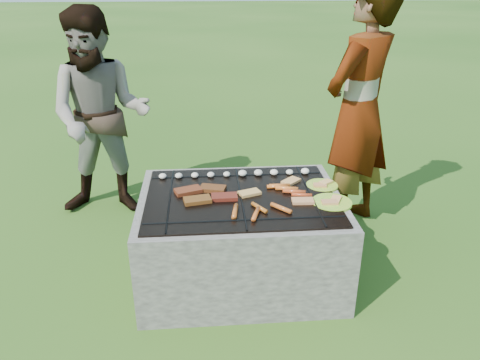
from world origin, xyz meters
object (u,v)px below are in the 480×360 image
object	(u,v)px
plate_near	(332,202)
cook	(359,111)
bystander	(101,116)
fire_pit	(241,240)
plate_far	(322,185)

from	to	relation	value
plate_near	cook	xyz separation A→B (m)	(0.40, 0.82, 0.34)
cook	bystander	distance (m)	2.04
plate_near	fire_pit	bearing A→B (deg)	166.44
plate_far	bystander	bearing A→B (deg)	149.79
plate_far	plate_near	bearing A→B (deg)	-90.25
bystander	fire_pit	bearing A→B (deg)	-41.69
fire_pit	bystander	size ratio (longest dim) A/B	0.76
fire_pit	cook	distance (m)	1.36
plate_near	cook	bearing A→B (deg)	64.30
plate_near	bystander	size ratio (longest dim) A/B	0.16
fire_pit	bystander	distance (m)	1.59
plate_far	fire_pit	bearing A→B (deg)	-167.93
fire_pit	plate_near	world-z (taller)	plate_near
cook	plate_near	bearing A→B (deg)	23.81
plate_far	plate_near	xyz separation A→B (m)	(-0.00, -0.26, 0.00)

